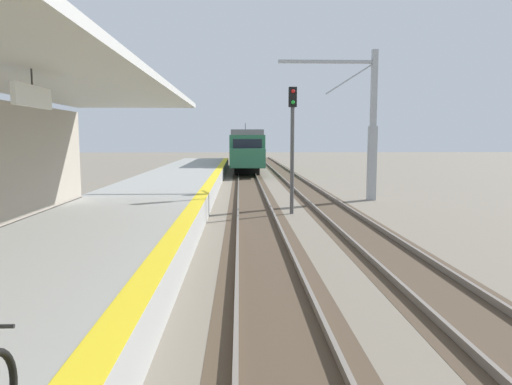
# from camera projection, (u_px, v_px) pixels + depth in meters

# --- Properties ---
(station_platform) EXTENTS (5.00, 80.00, 0.91)m
(station_platform) POSITION_uv_depth(u_px,v_px,m) (115.00, 228.00, 14.19)
(station_platform) COLOR #999993
(station_platform) RESTS_ON ground
(track_pair_nearest_platform) EXTENTS (2.34, 120.00, 0.16)m
(track_pair_nearest_platform) POSITION_uv_depth(u_px,v_px,m) (256.00, 218.00, 18.36)
(track_pair_nearest_platform) COLOR #4C3D2D
(track_pair_nearest_platform) RESTS_ON ground
(track_pair_middle) EXTENTS (2.34, 120.00, 0.16)m
(track_pair_middle) POSITION_uv_depth(u_px,v_px,m) (343.00, 217.00, 18.48)
(track_pair_middle) COLOR #4C3D2D
(track_pair_middle) RESTS_ON ground
(approaching_train) EXTENTS (2.93, 19.60, 4.76)m
(approaching_train) POSITION_uv_depth(u_px,v_px,m) (246.00, 148.00, 46.54)
(approaching_train) COLOR #286647
(approaching_train) RESTS_ON ground
(rail_signal_post) EXTENTS (0.32, 0.34, 5.20)m
(rail_signal_post) POSITION_uv_depth(u_px,v_px,m) (292.00, 137.00, 19.34)
(rail_signal_post) COLOR #4C4C4C
(rail_signal_post) RESTS_ON ground
(catenary_pylon_far_side) EXTENTS (5.00, 0.40, 7.50)m
(catenary_pylon_far_side) POSITION_uv_depth(u_px,v_px,m) (367.00, 129.00, 23.74)
(catenary_pylon_far_side) COLOR #9EA3A8
(catenary_pylon_far_side) RESTS_ON ground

